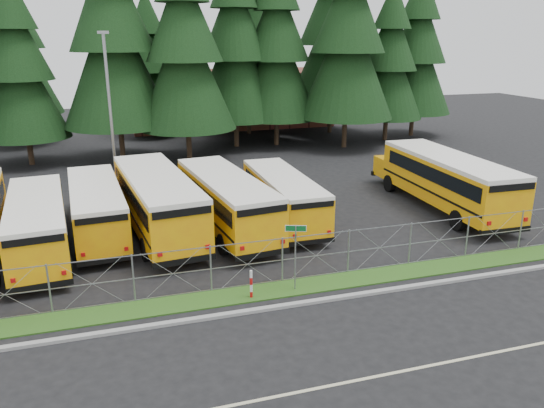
% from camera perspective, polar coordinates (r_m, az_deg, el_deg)
% --- Properties ---
extents(ground, '(120.00, 120.00, 0.00)m').
position_cam_1_polar(ground, '(23.64, 2.66, -7.03)').
color(ground, black).
rests_on(ground, ground).
extents(curb, '(50.00, 0.25, 0.12)m').
position_cam_1_polar(curb, '(21.03, 5.55, -10.24)').
color(curb, gray).
rests_on(curb, ground).
extents(grass_verge, '(50.00, 1.40, 0.06)m').
position_cam_1_polar(grass_verge, '(22.20, 4.16, -8.70)').
color(grass_verge, '#224413').
rests_on(grass_verge, ground).
extents(road_lane_line, '(50.00, 0.12, 0.01)m').
position_cam_1_polar(road_lane_line, '(17.32, 12.04, -17.52)').
color(road_lane_line, beige).
rests_on(road_lane_line, ground).
extents(chainlink_fence, '(44.00, 0.10, 2.00)m').
position_cam_1_polar(chainlink_fence, '(22.38, 3.56, -5.72)').
color(chainlink_fence, gray).
rests_on(chainlink_fence, ground).
extents(brick_building, '(22.00, 10.00, 6.00)m').
position_cam_1_polar(brick_building, '(62.02, -4.67, 11.29)').
color(brick_building, maroon).
rests_on(brick_building, ground).
extents(bus_1, '(3.51, 10.83, 2.79)m').
position_cam_1_polar(bus_1, '(27.05, -23.86, -2.16)').
color(bus_1, '#FBB307').
rests_on(bus_1, ground).
extents(bus_2, '(3.23, 10.66, 2.75)m').
position_cam_1_polar(bus_2, '(28.54, -18.37, -0.56)').
color(bus_2, '#FBB307').
rests_on(bus_2, ground).
extents(bus_3, '(4.22, 12.45, 3.20)m').
position_cam_1_polar(bus_3, '(28.07, -12.34, 0.12)').
color(bus_3, '#FBB307').
rests_on(bus_3, ground).
extents(bus_4, '(4.02, 11.65, 2.99)m').
position_cam_1_polar(bus_4, '(28.00, -5.20, 0.20)').
color(bus_4, '#FBB307').
rests_on(bus_4, ground).
extents(bus_5, '(2.41, 10.18, 2.67)m').
position_cam_1_polar(bus_5, '(29.21, 1.02, 0.69)').
color(bus_5, '#FBB307').
rests_on(bus_5, ground).
extents(bus_east, '(3.26, 12.50, 3.26)m').
position_cam_1_polar(bus_east, '(32.85, 17.91, 2.29)').
color(bus_east, '#FBB307').
rests_on(bus_east, ground).
extents(street_sign, '(0.80, 0.53, 2.81)m').
position_cam_1_polar(street_sign, '(20.98, 2.54, -4.29)').
color(street_sign, gray).
rests_on(street_sign, ground).
extents(striped_bollard, '(0.11, 0.11, 1.20)m').
position_cam_1_polar(striped_bollard, '(20.93, -2.26, -8.65)').
color(striped_bollard, '#B20C0C').
rests_on(striped_bollard, ground).
extents(light_standard, '(0.70, 0.35, 10.14)m').
position_cam_1_polar(light_standard, '(36.32, -17.05, 10.02)').
color(light_standard, gray).
rests_on(light_standard, ground).
extents(conifer_2, '(6.62, 6.62, 14.63)m').
position_cam_1_polar(conifer_2, '(45.69, -25.57, 12.83)').
color(conifer_2, black).
rests_on(conifer_2, ground).
extents(conifer_3, '(8.66, 8.66, 19.15)m').
position_cam_1_polar(conifer_3, '(45.03, -16.75, 16.61)').
color(conifer_3, black).
rests_on(conifer_3, ground).
extents(conifer_4, '(7.89, 7.89, 17.45)m').
position_cam_1_polar(conifer_4, '(43.88, -9.40, 15.98)').
color(conifer_4, black).
rests_on(conifer_4, ground).
extents(conifer_5, '(7.77, 7.77, 17.18)m').
position_cam_1_polar(conifer_5, '(48.78, -4.03, 16.16)').
color(conifer_5, black).
rests_on(conifer_5, ground).
extents(conifer_6, '(7.67, 7.67, 16.96)m').
position_cam_1_polar(conifer_6, '(49.42, 0.51, 16.09)').
color(conifer_6, black).
rests_on(conifer_6, ground).
extents(conifer_7, '(8.41, 8.41, 18.61)m').
position_cam_1_polar(conifer_7, '(48.75, 8.19, 16.87)').
color(conifer_7, black).
rests_on(conifer_7, ground).
extents(conifer_8, '(6.69, 6.69, 14.80)m').
position_cam_1_polar(conifer_8, '(53.11, 12.54, 14.64)').
color(conifer_8, black).
rests_on(conifer_8, ground).
extents(conifer_9, '(7.27, 7.27, 16.07)m').
position_cam_1_polar(conifer_9, '(56.21, 15.34, 15.23)').
color(conifer_9, black).
rests_on(conifer_9, ground).
extents(conifer_10, '(8.74, 8.74, 19.34)m').
position_cam_1_polar(conifer_10, '(55.38, -26.85, 15.69)').
color(conifer_10, black).
rests_on(conifer_10, ground).
extents(conifer_11, '(6.41, 6.41, 14.18)m').
position_cam_1_polar(conifer_11, '(55.26, -13.09, 14.38)').
color(conifer_11, black).
rests_on(conifer_11, ground).
extents(conifer_12, '(8.68, 8.68, 19.19)m').
position_cam_1_polar(conifer_12, '(55.48, -2.61, 17.40)').
color(conifer_12, black).
rests_on(conifer_12, ground).
extents(conifer_13, '(8.91, 8.91, 19.71)m').
position_cam_1_polar(conifer_13, '(56.42, 6.54, 17.58)').
color(conifer_13, black).
rests_on(conifer_13, ground).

